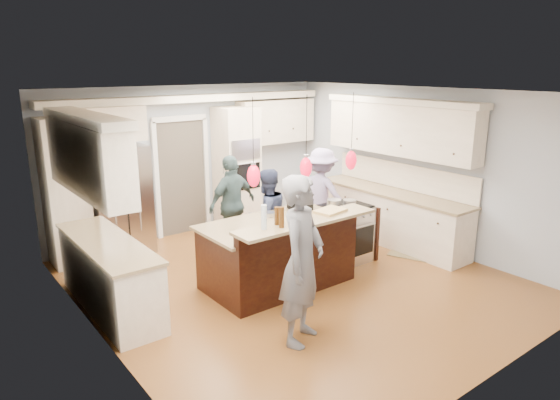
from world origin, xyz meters
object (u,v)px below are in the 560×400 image
at_px(island_range, 345,233).
at_px(person_far_left, 267,216).
at_px(kitchen_island, 278,252).
at_px(person_bar_end, 302,261).
at_px(refrigerator, 119,201).

bearing_deg(island_range, person_far_left, 145.91).
relative_size(island_range, person_far_left, 0.61).
distance_m(kitchen_island, person_far_left, 0.90).
bearing_deg(island_range, person_bar_end, -145.93).
height_order(kitchen_island, person_bar_end, person_bar_end).
bearing_deg(kitchen_island, person_bar_end, -117.44).
relative_size(person_bar_end, person_far_left, 1.28).
distance_m(person_bar_end, person_far_left, 2.39).
relative_size(refrigerator, person_far_left, 1.19).
bearing_deg(kitchen_island, island_range, 3.04).
height_order(island_range, person_bar_end, person_bar_end).
distance_m(refrigerator, island_range, 3.71).
height_order(kitchen_island, person_far_left, person_far_left).
relative_size(refrigerator, person_bar_end, 0.93).
height_order(refrigerator, kitchen_island, refrigerator).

